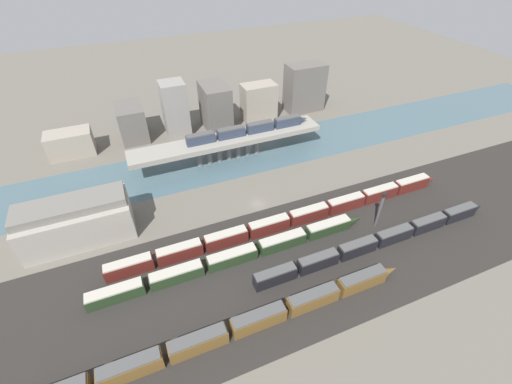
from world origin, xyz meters
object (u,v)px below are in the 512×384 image
object	(u,v)px
train_yard_far	(239,255)
signal_tower	(380,210)
train_on_bridge	(249,129)
warehouse_building	(76,221)
train_yard_near	(235,328)
train_yard_outer	(293,219)
train_yard_mid	(379,240)

from	to	relation	value
train_yard_far	signal_tower	size ratio (longest dim) A/B	6.27
train_on_bridge	warehouse_building	bearing A→B (deg)	-159.25
train_yard_near	train_yard_outer	size ratio (longest dim) A/B	0.80
train_yard_far	train_yard_outer	size ratio (longest dim) A/B	0.72
train_yard_mid	signal_tower	world-z (taller)	signal_tower
train_yard_outer	warehouse_building	distance (m)	58.21
train_yard_mid	signal_tower	distance (m)	8.68
signal_tower	train_yard_outer	bearing A→B (deg)	156.25
train_yard_mid	train_yard_far	bearing A→B (deg)	165.20
train_yard_near	signal_tower	world-z (taller)	signal_tower
train_yard_near	train_yard_far	world-z (taller)	train_yard_near
train_on_bridge	signal_tower	world-z (taller)	train_on_bridge
train_on_bridge	train_yard_outer	world-z (taller)	train_on_bridge
train_on_bridge	train_yard_near	size ratio (longest dim) A/B	0.56
train_yard_mid	warehouse_building	xyz separation A→B (m)	(-72.74, 33.49, 4.01)
warehouse_building	signal_tower	size ratio (longest dim) A/B	2.35
train_on_bridge	signal_tower	xyz separation A→B (m)	(19.31, -48.82, -4.32)
train_yard_near	warehouse_building	xyz separation A→B (m)	(-29.16, 42.38, 3.88)
train_yard_mid	train_yard_outer	bearing A→B (deg)	137.49
train_yard_mid	train_yard_outer	distance (m)	23.58
train_yard_outer	signal_tower	xyz separation A→B (m)	(21.51, -9.46, 3.92)
train_yard_mid	train_yard_outer	world-z (taller)	train_yard_outer
train_yard_mid	signal_tower	xyz separation A→B (m)	(4.12, 6.47, 4.06)
train_yard_mid	warehouse_building	world-z (taller)	warehouse_building
train_yard_mid	train_yard_near	bearing A→B (deg)	-168.47
train_on_bridge	train_yard_mid	distance (m)	57.95
train_on_bridge	warehouse_building	xyz separation A→B (m)	(-57.56, -21.80, -4.36)
train_on_bridge	warehouse_building	distance (m)	61.70
train_yard_near	train_yard_mid	bearing A→B (deg)	11.53
train_on_bridge	signal_tower	bearing A→B (deg)	-68.42
warehouse_building	signal_tower	xyz separation A→B (m)	(76.87, -27.02, 0.04)
warehouse_building	train_yard_near	bearing A→B (deg)	-55.47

